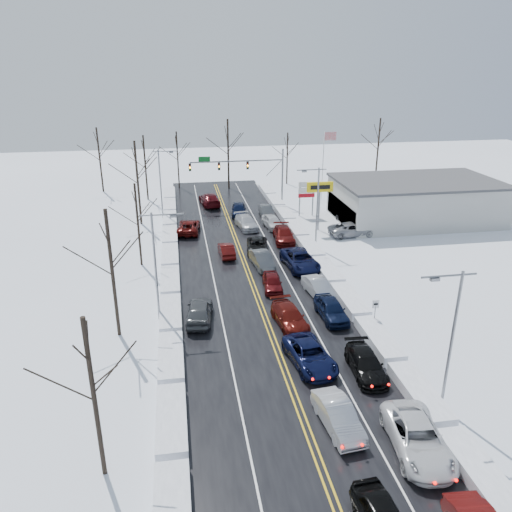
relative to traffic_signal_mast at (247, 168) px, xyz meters
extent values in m
plane|color=white|center=(-3.45, -27.99, -5.48)|extent=(160.00, 160.00, 0.00)
cube|color=black|center=(-3.45, -25.99, -5.47)|extent=(14.00, 84.00, 0.01)
cube|color=white|center=(-11.05, -25.99, -5.48)|extent=(1.73, 72.00, 0.77)
cube|color=white|center=(4.15, -25.99, -5.48)|extent=(1.73, 72.00, 0.77)
cylinder|color=slate|center=(5.05, 0.01, -1.48)|extent=(0.24, 0.24, 8.00)
cylinder|color=slate|center=(-1.45, 0.01, 1.02)|extent=(13.00, 0.18, 0.18)
cylinder|color=slate|center=(3.85, 0.01, -0.08)|extent=(2.33, 0.10, 2.33)
cube|color=#0C591E|center=(-5.95, 0.01, 1.42)|extent=(1.60, 0.08, 0.70)
cube|color=black|center=(0.05, 0.01, 0.37)|extent=(0.32, 0.25, 1.05)
sphere|color=#3F0705|center=(0.05, -0.15, 0.67)|extent=(0.20, 0.20, 0.20)
sphere|color=orange|center=(0.05, -0.15, 0.37)|extent=(0.22, 0.22, 0.22)
sphere|color=black|center=(0.05, -0.15, 0.07)|extent=(0.20, 0.20, 0.20)
cube|color=black|center=(-3.95, 0.01, 0.37)|extent=(0.32, 0.25, 1.05)
sphere|color=#3F0705|center=(-3.95, -0.15, 0.67)|extent=(0.20, 0.20, 0.20)
sphere|color=orange|center=(-3.95, -0.15, 0.37)|extent=(0.22, 0.22, 0.22)
sphere|color=black|center=(-3.95, -0.15, 0.07)|extent=(0.20, 0.20, 0.20)
cube|color=black|center=(-7.95, 0.01, 0.37)|extent=(0.32, 0.25, 1.05)
sphere|color=#3F0705|center=(-7.95, -0.15, 0.67)|extent=(0.20, 0.20, 0.20)
sphere|color=orange|center=(-7.95, -0.15, 0.37)|extent=(0.22, 0.22, 0.22)
sphere|color=black|center=(-7.95, -0.15, 0.07)|extent=(0.20, 0.20, 0.20)
cylinder|color=slate|center=(7.05, -11.99, -2.68)|extent=(0.20, 0.20, 5.60)
cube|color=yellow|center=(7.05, -11.99, -0.08)|extent=(3.20, 0.30, 1.20)
cube|color=black|center=(7.05, -12.16, -0.08)|extent=(2.40, 0.04, 0.50)
cylinder|color=slate|center=(6.15, -5.99, -3.48)|extent=(0.16, 0.16, 4.00)
cylinder|color=slate|center=(7.95, -5.99, -3.48)|extent=(0.16, 0.16, 4.00)
cube|color=white|center=(7.05, -5.99, -1.18)|extent=(2.20, 0.22, 0.70)
cube|color=white|center=(7.05, -5.99, -1.98)|extent=(2.20, 0.22, 0.70)
cube|color=#AE0D17|center=(7.05, -5.99, -2.68)|extent=(2.20, 0.22, 0.50)
cylinder|color=slate|center=(4.75, -35.99, -4.38)|extent=(0.08, 0.08, 2.20)
cube|color=white|center=(4.75, -35.99, -3.48)|extent=(0.55, 0.05, 0.70)
cube|color=black|center=(4.75, -36.03, -3.48)|extent=(0.35, 0.02, 0.15)
cylinder|color=silver|center=(11.55, 2.01, -0.48)|extent=(0.14, 0.14, 10.00)
cube|color=#B4B4AF|center=(20.55, -9.99, -2.98)|extent=(20.00, 12.00, 5.00)
cube|color=#262628|center=(10.60, -9.99, -3.88)|extent=(0.10, 11.00, 2.80)
cube|color=#3F3F42|center=(20.55, -9.99, -0.33)|extent=(20.40, 12.40, 0.30)
cylinder|color=slate|center=(5.05, -45.99, -0.98)|extent=(0.18, 0.18, 9.00)
cylinder|color=slate|center=(4.25, -45.99, 3.32)|extent=(3.20, 0.12, 0.12)
cube|color=slate|center=(3.45, -45.99, 3.17)|extent=(0.50, 0.25, 0.18)
cylinder|color=slate|center=(5.05, -17.99, -0.98)|extent=(0.18, 0.18, 9.00)
cylinder|color=slate|center=(4.25, -17.99, 3.32)|extent=(3.20, 0.12, 0.12)
cube|color=slate|center=(3.45, -17.99, 3.17)|extent=(0.50, 0.25, 0.18)
cylinder|color=slate|center=(-11.95, -31.99, -0.98)|extent=(0.18, 0.18, 9.00)
cylinder|color=slate|center=(-11.15, -31.99, 3.32)|extent=(3.20, 0.12, 0.12)
cube|color=slate|center=(-10.35, -31.99, 3.17)|extent=(0.50, 0.25, 0.18)
cylinder|color=slate|center=(-11.95, -3.99, -0.98)|extent=(0.18, 0.18, 9.00)
cylinder|color=slate|center=(-11.15, -3.99, 3.32)|extent=(3.20, 0.12, 0.12)
cube|color=slate|center=(-10.35, -3.99, 3.17)|extent=(0.50, 0.25, 0.18)
cylinder|color=#2D231C|center=(-14.45, -47.99, -0.98)|extent=(0.24, 0.24, 9.00)
cylinder|color=#2D231C|center=(-14.95, -33.99, -0.48)|extent=(0.27, 0.27, 10.00)
cylinder|color=#2D231C|center=(-13.95, -19.99, -1.23)|extent=(0.23, 0.23, 8.50)
cylinder|color=#2D231C|center=(-14.65, -5.99, -0.23)|extent=(0.28, 0.28, 10.50)
cylinder|color=#2D231C|center=(-14.25, 6.01, -0.73)|extent=(0.25, 0.25, 9.50)
cylinder|color=#2D231C|center=(-21.45, 12.01, -0.48)|extent=(0.27, 0.27, 10.00)
cylinder|color=#2D231C|center=(-9.45, 13.01, -0.98)|extent=(0.24, 0.24, 9.00)
cylinder|color=#2D231C|center=(-1.45, 11.01, 0.02)|extent=(0.29, 0.29, 11.00)
cylinder|color=#2D231C|center=(8.55, 12.51, -1.23)|extent=(0.23, 0.23, 8.50)
cylinder|color=#2D231C|center=(24.55, 13.01, -0.23)|extent=(0.28, 0.28, 10.50)
imported|color=#AFB0B7|center=(-1.67, -46.61, -5.48)|extent=(2.09, 4.79, 1.53)
imported|color=black|center=(-1.61, -40.24, -5.48)|extent=(3.21, 5.73, 1.51)
imported|color=#500F0A|center=(-1.75, -34.66, -5.48)|extent=(2.60, 5.28, 1.48)
imported|color=#49090B|center=(-1.82, -27.93, -5.48)|extent=(2.02, 4.25, 1.41)
imported|color=#424447|center=(-1.84, -22.57, -5.48)|extent=(2.15, 4.85, 1.55)
imported|color=black|center=(-1.59, -18.15, -5.48)|extent=(2.88, 5.11, 1.35)
imported|color=#B0B2B8|center=(-1.61, -9.91, -5.48)|extent=(2.79, 5.43, 1.51)
imported|color=black|center=(-1.82, -4.29, -5.48)|extent=(2.48, 4.95, 1.62)
imported|color=white|center=(1.97, -49.07, -5.48)|extent=(3.32, 6.12, 1.63)
imported|color=black|center=(1.84, -41.83, -5.48)|extent=(2.23, 4.99, 1.42)
imported|color=black|center=(1.84, -34.08, -5.48)|extent=(2.08, 4.81, 1.62)
imported|color=#AAACB2|center=(1.97, -29.80, -5.48)|extent=(2.13, 4.69, 1.49)
imported|color=black|center=(1.91, -23.43, -5.48)|extent=(3.36, 6.33, 1.69)
imported|color=#4E0B0A|center=(1.96, -15.42, -5.48)|extent=(2.67, 5.59, 1.57)
imported|color=silver|center=(1.62, -10.33, -5.48)|extent=(2.36, 4.73, 1.55)
imported|color=#45474A|center=(1.75, -5.38, -5.48)|extent=(1.64, 4.46, 1.46)
imported|color=#4C0B0A|center=(-5.07, -18.97, -5.48)|extent=(1.62, 4.18, 1.36)
imported|color=#530D0B|center=(-8.76, -10.45, -5.48)|extent=(3.16, 5.71, 1.51)
imported|color=#44090E|center=(-5.32, 1.35, -5.48)|extent=(3.08, 6.18, 1.72)
imported|color=#424447|center=(-8.73, -32.71, -5.48)|extent=(2.63, 5.18, 1.69)
imported|color=#93949A|center=(10.46, -14.81, -5.48)|extent=(5.86, 2.98, 1.59)
imported|color=#3F4244|center=(13.63, -11.38, -5.48)|extent=(2.87, 5.83, 1.63)
imported|color=black|center=(11.45, -7.47, -5.48)|extent=(2.16, 4.30, 1.41)
camera|label=1|loc=(-10.00, -68.56, 14.19)|focal=35.00mm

